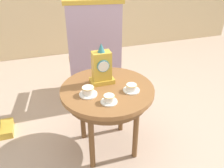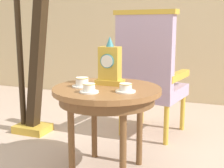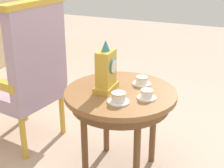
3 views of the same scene
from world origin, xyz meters
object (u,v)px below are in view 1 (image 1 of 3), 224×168
teacup_right (109,99)px  mantel_clock (102,68)px  teacup_center (131,88)px  side_table (107,96)px  teacup_left (88,91)px  armchair (95,51)px

teacup_right → mantel_clock: 0.30m
teacup_center → mantel_clock: 0.28m
side_table → teacup_right: teacup_right is taller
teacup_left → mantel_clock: size_ratio=0.40×
mantel_clock → armchair: 0.71m
teacup_center → armchair: armchair is taller
teacup_right → teacup_left: bearing=130.5°
side_table → teacup_right: bearing=-102.6°
teacup_center → teacup_right: bearing=-154.7°
teacup_right → armchair: bearing=82.3°
side_table → armchair: armchair is taller
mantel_clock → side_table: bearing=-80.2°
teacup_right → armchair: size_ratio=0.11×
teacup_right → mantel_clock: mantel_clock is taller
teacup_right → mantel_clock: size_ratio=0.36×
side_table → teacup_left: 0.20m
teacup_left → mantel_clock: 0.23m
teacup_center → mantel_clock: size_ratio=0.38×
side_table → teacup_center: teacup_center is taller
side_table → teacup_center: bearing=-29.1°
side_table → teacup_right: size_ratio=6.10×
mantel_clock → teacup_center: bearing=-45.7°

